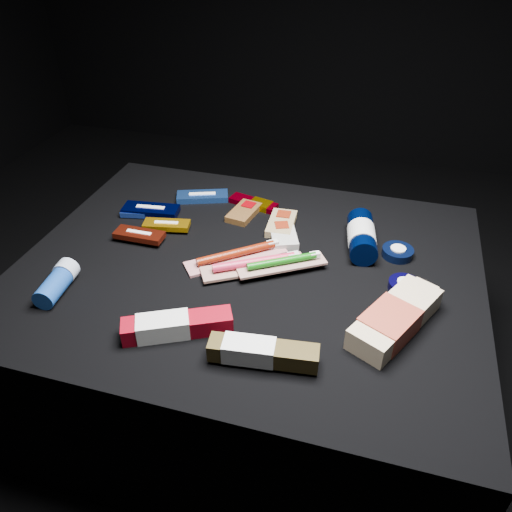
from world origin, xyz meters
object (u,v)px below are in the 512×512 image
(deodorant_stick, at_px, (57,283))
(toothpaste_carton_red, at_px, (173,326))
(bodywash_bottle, at_px, (394,320))
(lotion_bottle, at_px, (362,236))

(deodorant_stick, bearing_deg, toothpaste_carton_red, -15.68)
(bodywash_bottle, height_order, deodorant_stick, same)
(deodorant_stick, relative_size, toothpaste_carton_red, 0.58)
(bodywash_bottle, distance_m, toothpaste_carton_red, 0.40)
(lotion_bottle, height_order, toothpaste_carton_red, lotion_bottle)
(bodywash_bottle, xyz_separation_m, deodorant_stick, (-0.65, -0.08, -0.00))
(lotion_bottle, distance_m, deodorant_stick, 0.65)
(lotion_bottle, bearing_deg, toothpaste_carton_red, -138.25)
(lotion_bottle, bearing_deg, deodorant_stick, -159.84)
(bodywash_bottle, bearing_deg, lotion_bottle, 136.16)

